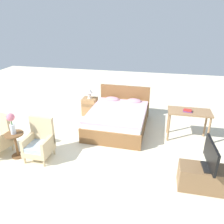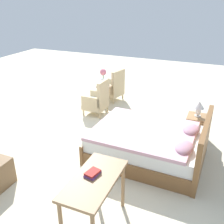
{
  "view_description": "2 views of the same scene",
  "coord_description": "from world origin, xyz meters",
  "px_view_note": "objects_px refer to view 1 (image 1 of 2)",
  "views": [
    {
      "loc": [
        1.16,
        -4.35,
        2.92
      ],
      "look_at": [
        0.15,
        0.34,
        0.81
      ],
      "focal_mm": 35.0,
      "sensor_mm": 36.0,
      "label": 1
    },
    {
      "loc": [
        4.31,
        2.1,
        2.84
      ],
      "look_at": [
        -0.08,
        0.24,
        0.7
      ],
      "focal_mm": 42.0,
      "sensor_mm": 36.0,
      "label": 2
    }
  ],
  "objects_px": {
    "vanity_desk": "(189,115)",
    "side_table": "(16,142)",
    "tv_flatscreen": "(211,156)",
    "tv_stand": "(206,178)",
    "book_stack": "(188,111)",
    "table_lamp": "(89,92)",
    "bed": "(118,118)",
    "nightstand": "(90,106)",
    "armchair_by_window_right": "(40,143)",
    "flower_vase": "(11,121)"
  },
  "relations": [
    {
      "from": "nightstand",
      "to": "vanity_desk",
      "type": "bearing_deg",
      "value": -17.93
    },
    {
      "from": "bed",
      "to": "vanity_desk",
      "type": "relative_size",
      "value": 2.0
    },
    {
      "from": "side_table",
      "to": "flower_vase",
      "type": "xyz_separation_m",
      "value": [
        -0.0,
        0.0,
        0.51
      ]
    },
    {
      "from": "bed",
      "to": "book_stack",
      "type": "height_order",
      "value": "bed"
    },
    {
      "from": "book_stack",
      "to": "nightstand",
      "type": "bearing_deg",
      "value": 160.81
    },
    {
      "from": "tv_flatscreen",
      "to": "book_stack",
      "type": "xyz_separation_m",
      "value": [
        -0.22,
        1.77,
        0.08
      ]
    },
    {
      "from": "tv_stand",
      "to": "flower_vase",
      "type": "bearing_deg",
      "value": 177.23
    },
    {
      "from": "table_lamp",
      "to": "tv_flatscreen",
      "type": "xyz_separation_m",
      "value": [
        3.05,
        -2.75,
        -0.04
      ]
    },
    {
      "from": "vanity_desk",
      "to": "side_table",
      "type": "bearing_deg",
      "value": -156.8
    },
    {
      "from": "flower_vase",
      "to": "table_lamp",
      "type": "xyz_separation_m",
      "value": [
        0.91,
        2.56,
        -0.11
      ]
    },
    {
      "from": "bed",
      "to": "armchair_by_window_right",
      "type": "xyz_separation_m",
      "value": [
        -1.43,
        -1.78,
        0.08
      ]
    },
    {
      "from": "table_lamp",
      "to": "flower_vase",
      "type": "bearing_deg",
      "value": -109.46
    },
    {
      "from": "book_stack",
      "to": "vanity_desk",
      "type": "bearing_deg",
      "value": 40.52
    },
    {
      "from": "bed",
      "to": "nightstand",
      "type": "relative_size",
      "value": 3.79
    },
    {
      "from": "side_table",
      "to": "table_lamp",
      "type": "xyz_separation_m",
      "value": [
        0.91,
        2.56,
        0.4
      ]
    },
    {
      "from": "side_table",
      "to": "tv_flatscreen",
      "type": "bearing_deg",
      "value": -2.76
    },
    {
      "from": "side_table",
      "to": "flower_vase",
      "type": "bearing_deg",
      "value": 153.43
    },
    {
      "from": "tv_flatscreen",
      "to": "book_stack",
      "type": "relative_size",
      "value": 3.37
    },
    {
      "from": "tv_flatscreen",
      "to": "nightstand",
      "type": "bearing_deg",
      "value": 137.97
    },
    {
      "from": "vanity_desk",
      "to": "book_stack",
      "type": "height_order",
      "value": "book_stack"
    },
    {
      "from": "armchair_by_window_right",
      "to": "tv_stand",
      "type": "relative_size",
      "value": 0.96
    },
    {
      "from": "armchair_by_window_right",
      "to": "book_stack",
      "type": "relative_size",
      "value": 4.24
    },
    {
      "from": "vanity_desk",
      "to": "book_stack",
      "type": "relative_size",
      "value": 4.79
    },
    {
      "from": "nightstand",
      "to": "book_stack",
      "type": "relative_size",
      "value": 2.52
    },
    {
      "from": "bed",
      "to": "tv_flatscreen",
      "type": "bearing_deg",
      "value": -45.77
    },
    {
      "from": "bed",
      "to": "flower_vase",
      "type": "distance_m",
      "value": 2.76
    },
    {
      "from": "tv_stand",
      "to": "book_stack",
      "type": "bearing_deg",
      "value": 97.12
    },
    {
      "from": "bed",
      "to": "vanity_desk",
      "type": "distance_m",
      "value": 1.88
    },
    {
      "from": "armchair_by_window_right",
      "to": "flower_vase",
      "type": "relative_size",
      "value": 1.93
    },
    {
      "from": "flower_vase",
      "to": "nightstand",
      "type": "xyz_separation_m",
      "value": [
        0.91,
        2.56,
        -0.6
      ]
    },
    {
      "from": "table_lamp",
      "to": "book_stack",
      "type": "height_order",
      "value": "table_lamp"
    },
    {
      "from": "flower_vase",
      "to": "table_lamp",
      "type": "bearing_deg",
      "value": 70.54
    },
    {
      "from": "bed",
      "to": "tv_stand",
      "type": "bearing_deg",
      "value": -45.8
    },
    {
      "from": "flower_vase",
      "to": "nightstand",
      "type": "height_order",
      "value": "flower_vase"
    },
    {
      "from": "tv_flatscreen",
      "to": "vanity_desk",
      "type": "height_order",
      "value": "tv_flatscreen"
    },
    {
      "from": "tv_stand",
      "to": "side_table",
      "type": "bearing_deg",
      "value": 177.23
    },
    {
      "from": "table_lamp",
      "to": "vanity_desk",
      "type": "relative_size",
      "value": 0.32
    },
    {
      "from": "armchair_by_window_right",
      "to": "vanity_desk",
      "type": "height_order",
      "value": "armchair_by_window_right"
    },
    {
      "from": "flower_vase",
      "to": "tv_stand",
      "type": "relative_size",
      "value": 0.5
    },
    {
      "from": "nightstand",
      "to": "table_lamp",
      "type": "distance_m",
      "value": 0.49
    },
    {
      "from": "nightstand",
      "to": "side_table",
      "type": "bearing_deg",
      "value": -109.46
    },
    {
      "from": "armchair_by_window_right",
      "to": "table_lamp",
      "type": "height_order",
      "value": "armchair_by_window_right"
    },
    {
      "from": "vanity_desk",
      "to": "tv_flatscreen",
      "type": "bearing_deg",
      "value": -84.84
    },
    {
      "from": "flower_vase",
      "to": "bed",
      "type": "bearing_deg",
      "value": 43.35
    },
    {
      "from": "nightstand",
      "to": "vanity_desk",
      "type": "distance_m",
      "value": 3.06
    },
    {
      "from": "side_table",
      "to": "tv_stand",
      "type": "relative_size",
      "value": 0.61
    },
    {
      "from": "armchair_by_window_right",
      "to": "nightstand",
      "type": "distance_m",
      "value": 2.51
    },
    {
      "from": "tv_stand",
      "to": "bed",
      "type": "bearing_deg",
      "value": 134.2
    },
    {
      "from": "nightstand",
      "to": "book_stack",
      "type": "distance_m",
      "value": 3.04
    },
    {
      "from": "nightstand",
      "to": "tv_flatscreen",
      "type": "bearing_deg",
      "value": -42.03
    }
  ]
}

